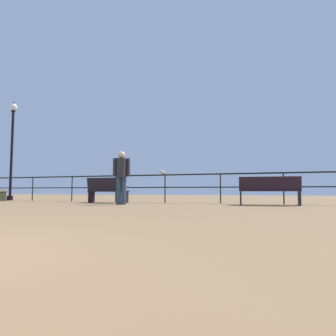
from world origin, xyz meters
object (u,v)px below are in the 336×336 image
Objects in this scene: bench_near_left at (107,189)px; seagull_on_rail at (163,172)px; bench_near_right at (269,189)px; person_by_bench at (121,174)px; lamppost_left at (12,141)px.

seagull_on_rail is at bearing 26.66° from bench_near_left.
bench_near_right is 1.06× the size of person_by_bench.
seagull_on_rail is at bearing 166.36° from bench_near_right.
seagull_on_rail reaches higher than bench_near_right.
bench_near_right is at bearing -5.38° from lamppost_left.
person_by_bench is at bearing -166.89° from bench_near_right.
bench_near_right is 0.39× the size of lamppost_left.
lamppost_left reaches higher than bench_near_left.
lamppost_left is at bearing 169.39° from bench_near_left.
bench_near_left is 4.17× the size of seagull_on_rail.
seagull_on_rail is (7.57, -0.15, -1.62)m from lamppost_left.
bench_near_left is 1.61m from person_by_bench.
seagull_on_rail reaches higher than bench_near_left.
person_by_bench is at bearing -42.56° from bench_near_left.
bench_near_right is at bearing 0.04° from bench_near_left.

